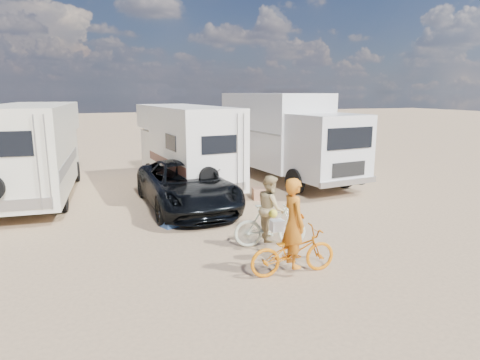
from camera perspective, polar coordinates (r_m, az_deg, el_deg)
name	(u,v)px	position (r m, az deg, el deg)	size (l,w,h in m)	color
ground	(259,241)	(10.50, 2.57, -8.36)	(140.00, 140.00, 0.00)	tan
rv_main	(186,147)	(16.25, -7.40, 4.45)	(2.16, 6.56, 3.12)	silver
rv_left	(35,151)	(16.24, -26.09, 3.51)	(2.35, 7.87, 3.22)	beige
box_truck	(288,137)	(17.51, 6.58, 5.77)	(2.58, 7.40, 3.58)	silver
dark_suv	(186,185)	(13.40, -7.32, -0.68)	(2.46, 5.33, 1.48)	black
bike_man	(293,251)	(8.64, 7.22, -9.62)	(0.63, 1.81, 0.95)	#D36D08
bike_woman	(270,226)	(10.04, 4.15, -6.21)	(0.49, 1.73, 1.04)	beige
rider_man	(293,231)	(8.50, 7.29, -6.91)	(0.66, 0.43, 1.81)	#C66B17
rider_woman	(270,215)	(9.96, 4.17, -4.79)	(0.76, 0.59, 1.56)	tan
bike_parked	(348,174)	(17.18, 14.51, 0.74)	(0.56, 1.62, 0.85)	#232523
cooler	(172,219)	(11.72, -9.28, -5.20)	(0.55, 0.40, 0.44)	navy
crate	(260,194)	(14.48, 2.70, -1.87)	(0.48, 0.48, 0.39)	#9A6C51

